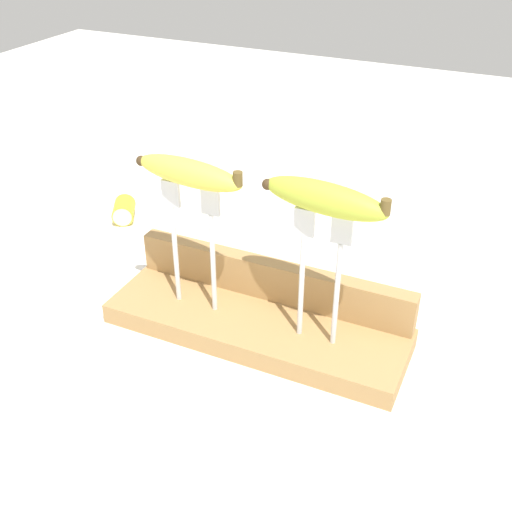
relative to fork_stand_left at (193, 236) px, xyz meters
name	(u,v)px	position (x,y,z in m)	size (l,w,h in m)	color
ground_plane	(256,334)	(0.09, 0.01, -0.14)	(3.00, 3.00, 0.00)	white
wooden_board	(256,326)	(0.09, 0.01, -0.13)	(0.42, 0.14, 0.03)	#A87F4C
board_backstop	(272,280)	(0.09, 0.06, -0.08)	(0.41, 0.03, 0.06)	#A87F4C
fork_stand_left	(193,236)	(0.00, 0.00, 0.00)	(0.08, 0.01, 0.19)	silver
fork_stand_right	(320,267)	(0.18, 0.00, 0.00)	(0.07, 0.01, 0.19)	silver
banana_raised_left	(189,172)	(0.00, 0.00, 0.09)	(0.16, 0.06, 0.04)	#DBD147
banana_raised_right	(325,198)	(0.18, 0.00, 0.09)	(0.16, 0.06, 0.04)	#B2C138
fork_fallen_near	(376,226)	(0.16, 0.38, -0.14)	(0.08, 0.17, 0.01)	silver
fork_fallen_far	(127,179)	(-0.37, 0.36, -0.14)	(0.07, 0.19, 0.01)	silver
banana_chunk_near	(124,210)	(-0.27, 0.21, -0.12)	(0.06, 0.07, 0.04)	yellow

